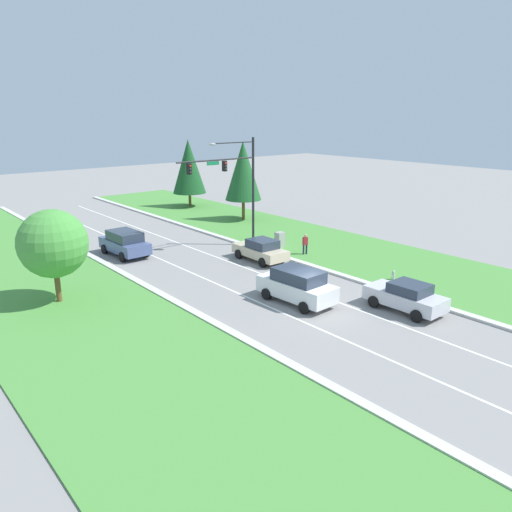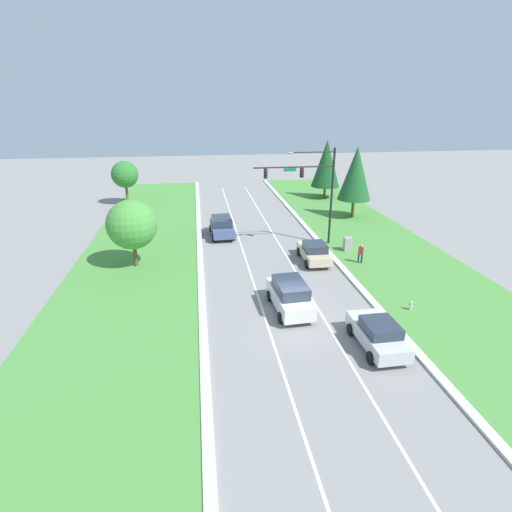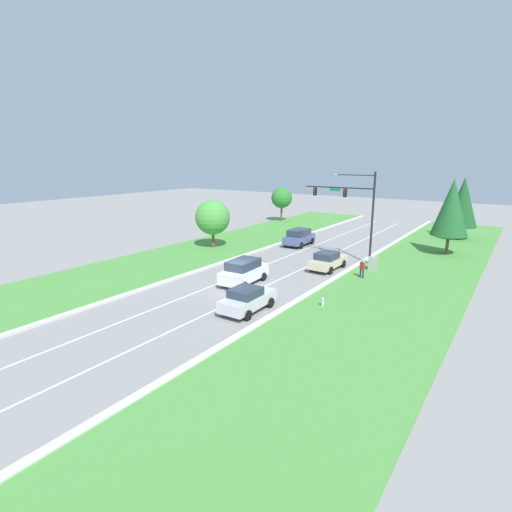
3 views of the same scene
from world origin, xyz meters
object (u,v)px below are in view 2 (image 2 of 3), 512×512
Objects in this scene: pedestrian at (361,253)px; fire_hydrant at (410,306)px; champagne_sedan at (314,252)px; oak_near_left_tree at (132,225)px; white_suv at (290,295)px; utility_cabinet at (348,244)px; slate_blue_suv at (222,226)px; traffic_signal_mast at (312,183)px; silver_sedan at (378,334)px; conifer_near_right_tree at (326,164)px; oak_far_left_tree at (125,175)px; conifer_far_right_tree at (356,173)px.

pedestrian is 8.12m from fire_hydrant.
champagne_sedan is 0.85× the size of oak_near_left_tree.
utility_cabinet is (7.51, 9.73, -0.39)m from white_suv.
white_suv is 7.78m from fire_hydrant.
slate_blue_suv is 10.63m from champagne_sedan.
silver_sedan is at bearing -92.57° from traffic_signal_mast.
pedestrian is at bearing -41.36° from slate_blue_suv.
conifer_near_right_tree is 26.34m from oak_far_left_tree.
oak_near_left_tree is 1.00× the size of oak_far_left_tree.
traffic_signal_mast is at bearing -43.00° from pedestrian.
conifer_near_right_tree is at bearing 91.33° from conifer_far_right_tree.
fire_hydrant is 38.98m from oak_far_left_tree.
oak_near_left_tree is (-18.26, 2.03, 2.61)m from pedestrian.
white_suv is 0.89× the size of oak_near_left_tree.
pedestrian is (3.74, 11.64, 0.09)m from silver_sedan.
traffic_signal_mast reaches higher than slate_blue_suv.
silver_sedan is 0.81× the size of oak_near_left_tree.
pedestrian is (7.52, 6.83, -0.11)m from white_suv.
oak_far_left_tree is at bearing 124.89° from fire_hydrant.
traffic_signal_mast is 19.61m from conifer_near_right_tree.
conifer_far_right_tree is (4.46, 13.41, 4.14)m from pedestrian.
pedestrian is 14.73m from conifer_far_right_tree.
white_suv is 1.05× the size of champagne_sedan.
conifer_far_right_tree is at bearing 26.60° from oak_near_left_tree.
champagne_sedan is 2.77× the size of pedestrian.
conifer_far_right_tree reaches higher than white_suv.
conifer_far_right_tree is at bearing 56.18° from white_suv.
oak_far_left_tree is at bearing 158.73° from conifer_far_right_tree.
white_suv reaches higher than champagne_sedan.
oak_far_left_tree is (-18.44, 22.71, 3.00)m from champagne_sedan.
conifer_near_right_tree is at bearing 82.53° from fire_hydrant.
silver_sedan is 26.70m from conifer_far_right_tree.
slate_blue_suv reaches higher than fire_hydrant.
silver_sedan is at bearing -55.09° from white_suv.
oak_near_left_tree is (-15.27, -3.04, -2.25)m from traffic_signal_mast.
silver_sedan is 20.13m from oak_near_left_tree.
utility_cabinet is at bearing 90.71° from fire_hydrant.
pedestrian is at bearing -100.32° from conifer_near_right_tree.
pedestrian is (0.01, -2.90, 0.28)m from utility_cabinet.
pedestrian is at bearing -6.35° from oak_near_left_tree.
silver_sedan is at bearing -102.87° from conifer_near_right_tree.
champagne_sedan is (7.19, -7.83, -0.17)m from slate_blue_suv.
oak_far_left_tree is at bearing -30.59° from pedestrian.
oak_far_left_tree is at bearing 178.96° from conifer_near_right_tree.
traffic_signal_mast reaches higher than champagne_sedan.
conifer_near_right_tree reaches higher than oak_far_left_tree.
conifer_near_right_tree is (7.22, 18.20, -1.06)m from traffic_signal_mast.
fire_hydrant is (10.96, -16.96, -0.68)m from slate_blue_suv.
traffic_signal_mast reaches higher than silver_sedan.
oak_near_left_tree reaches higher than pedestrian.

